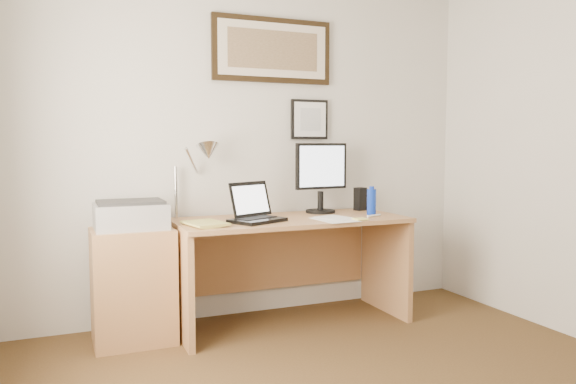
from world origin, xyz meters
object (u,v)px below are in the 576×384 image
laptop (255,213)px  lcd_monitor (321,174)px  book (189,225)px  desk (286,249)px  printer (131,215)px  side_cabinet (133,286)px  water_bottle (372,202)px

laptop → lcd_monitor: lcd_monitor is taller
book → desk: (0.75, 0.23, -0.25)m
laptop → printer: 0.80m
lcd_monitor → printer: bearing=-174.9°
side_cabinet → lcd_monitor: bearing=5.5°
lcd_monitor → printer: size_ratio=1.18×
laptop → lcd_monitor: (0.61, 0.24, 0.23)m
water_bottle → book: water_bottle is taller
printer → laptop: bearing=-8.0°
book → lcd_monitor: 1.15m
side_cabinet → printer: bearing=109.6°
book → desk: bearing=17.2°
desk → lcd_monitor: size_ratio=3.08×
side_cabinet → laptop: 0.91m
side_cabinet → book: (0.32, -0.20, 0.40)m
book → laptop: (0.46, 0.09, 0.05)m
laptop → printer: (-0.79, 0.11, 0.01)m
water_bottle → side_cabinet: bearing=176.4°
book → side_cabinet: bearing=148.7°
side_cabinet → water_bottle: 1.75m
printer → lcd_monitor: bearing=5.1°
desk → laptop: laptop is taller
lcd_monitor → printer: lcd_monitor is taller
book → laptop: bearing=11.5°
side_cabinet → laptop: bearing=-7.4°
desk → laptop: size_ratio=3.79×
book → printer: bearing=147.8°
desk → lcd_monitor: (0.32, 0.10, 0.53)m
book → desk: 0.82m
side_cabinet → printer: 0.45m
laptop → water_bottle: bearing=-0.2°
water_bottle → laptop: size_ratio=0.45×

